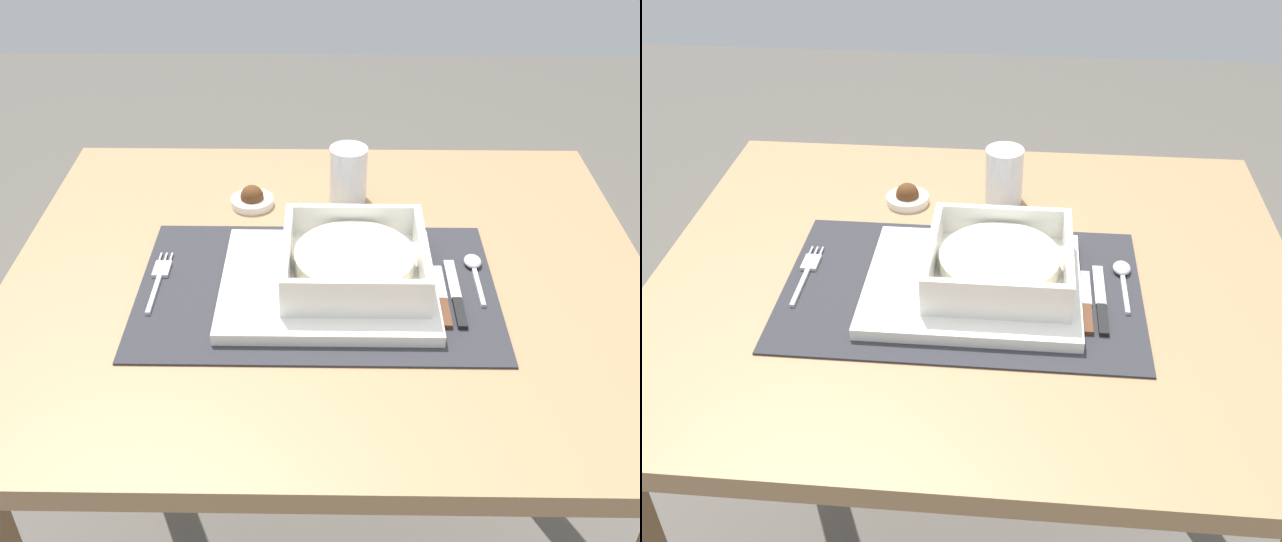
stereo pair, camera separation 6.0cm
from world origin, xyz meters
TOP-DOWN VIEW (x-y plane):
  - dining_table at (0.00, 0.00)m, footprint 0.88×0.75m
  - placemat at (-0.01, -0.04)m, footprint 0.47×0.30m
  - serving_plate at (0.00, -0.04)m, footprint 0.28×0.24m
  - porridge_bowl at (0.03, -0.03)m, footprint 0.19×0.19m
  - fork at (-0.23, -0.02)m, footprint 0.02×0.14m
  - spoon at (0.20, 0.00)m, footprint 0.02×0.11m
  - butter_knife at (0.17, -0.06)m, footprint 0.01×0.15m
  - bread_knife at (0.15, -0.07)m, footprint 0.01×0.13m
  - drinking_glass at (0.03, 0.20)m, footprint 0.06×0.06m
  - condiment_saucer at (-0.12, 0.18)m, footprint 0.07×0.07m

SIDE VIEW (x-z plane):
  - dining_table at x=0.00m, z-range 0.26..1.01m
  - placemat at x=-0.01m, z-range 0.75..0.75m
  - fork at x=-0.23m, z-range 0.75..0.76m
  - butter_knife at x=0.17m, z-range 0.75..0.76m
  - bread_knife at x=0.15m, z-range 0.75..0.76m
  - spoon at x=0.20m, z-range 0.75..0.76m
  - condiment_saucer at x=-0.12m, z-range 0.74..0.78m
  - serving_plate at x=0.00m, z-range 0.75..0.77m
  - porridge_bowl at x=0.03m, z-range 0.76..0.81m
  - drinking_glass at x=0.03m, z-range 0.74..0.83m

